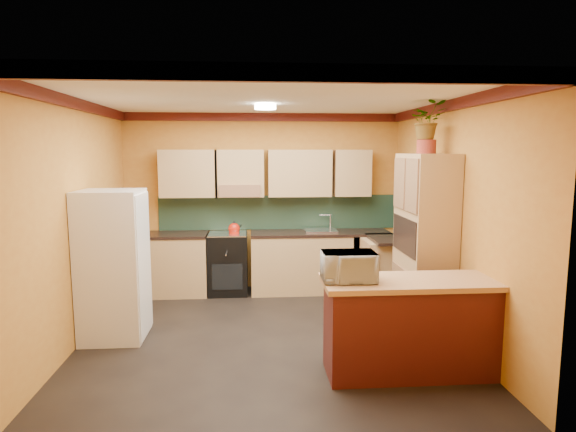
{
  "coord_description": "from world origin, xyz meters",
  "views": [
    {
      "loc": [
        -0.18,
        -5.33,
        2.13
      ],
      "look_at": [
        0.26,
        0.45,
        1.35
      ],
      "focal_mm": 30.0,
      "sensor_mm": 36.0,
      "label": 1
    }
  ],
  "objects_px": {
    "breakfast_bar": "(421,329)",
    "pantry": "(424,243)",
    "stove": "(228,263)",
    "base_cabinets_back": "(270,263)",
    "fridge": "(113,265)",
    "microwave": "(348,266)"
  },
  "relations": [
    {
      "from": "fridge",
      "to": "breakfast_bar",
      "type": "bearing_deg",
      "value": -19.8
    },
    {
      "from": "pantry",
      "to": "microwave",
      "type": "height_order",
      "value": "pantry"
    },
    {
      "from": "base_cabinets_back",
      "to": "microwave",
      "type": "xyz_separation_m",
      "value": [
        0.63,
        -2.82,
        0.63
      ]
    },
    {
      "from": "breakfast_bar",
      "to": "base_cabinets_back",
      "type": "bearing_deg",
      "value": 115.43
    },
    {
      "from": "fridge",
      "to": "pantry",
      "type": "height_order",
      "value": "pantry"
    },
    {
      "from": "stove",
      "to": "base_cabinets_back",
      "type": "bearing_deg",
      "value": 0.0
    },
    {
      "from": "fridge",
      "to": "base_cabinets_back",
      "type": "bearing_deg",
      "value": 42.44
    },
    {
      "from": "stove",
      "to": "fridge",
      "type": "relative_size",
      "value": 0.54
    },
    {
      "from": "stove",
      "to": "pantry",
      "type": "height_order",
      "value": "pantry"
    },
    {
      "from": "microwave",
      "to": "base_cabinets_back",
      "type": "bearing_deg",
      "value": 102.85
    },
    {
      "from": "stove",
      "to": "breakfast_bar",
      "type": "relative_size",
      "value": 0.51
    },
    {
      "from": "fridge",
      "to": "microwave",
      "type": "xyz_separation_m",
      "value": [
        2.47,
        -1.14,
        0.22
      ]
    },
    {
      "from": "base_cabinets_back",
      "to": "breakfast_bar",
      "type": "distance_m",
      "value": 3.12
    },
    {
      "from": "breakfast_bar",
      "to": "microwave",
      "type": "distance_m",
      "value": 0.95
    },
    {
      "from": "stove",
      "to": "breakfast_bar",
      "type": "height_order",
      "value": "stove"
    },
    {
      "from": "stove",
      "to": "breakfast_bar",
      "type": "xyz_separation_m",
      "value": [
        1.97,
        -2.82,
        -0.02
      ]
    },
    {
      "from": "pantry",
      "to": "stove",
      "type": "bearing_deg",
      "value": 144.72
    },
    {
      "from": "fridge",
      "to": "breakfast_bar",
      "type": "relative_size",
      "value": 0.94
    },
    {
      "from": "breakfast_bar",
      "to": "fridge",
      "type": "bearing_deg",
      "value": 160.2
    },
    {
      "from": "breakfast_bar",
      "to": "pantry",
      "type": "bearing_deg",
      "value": 69.49
    },
    {
      "from": "stove",
      "to": "microwave",
      "type": "distance_m",
      "value": 3.15
    },
    {
      "from": "stove",
      "to": "microwave",
      "type": "height_order",
      "value": "microwave"
    }
  ]
}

